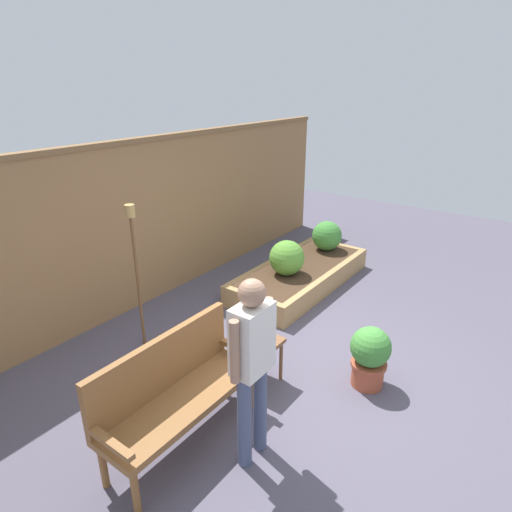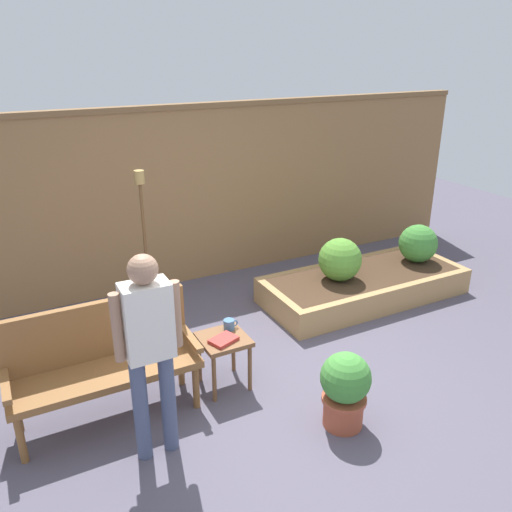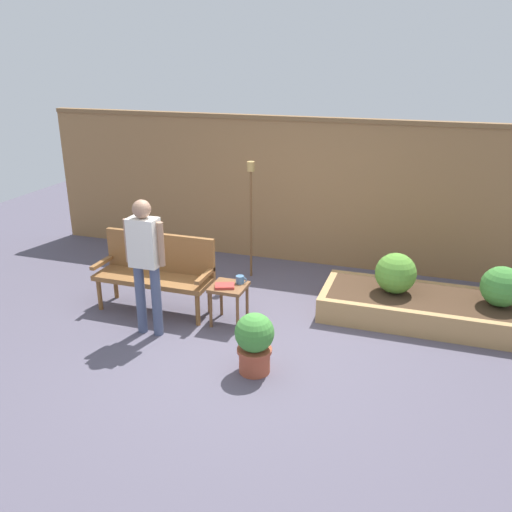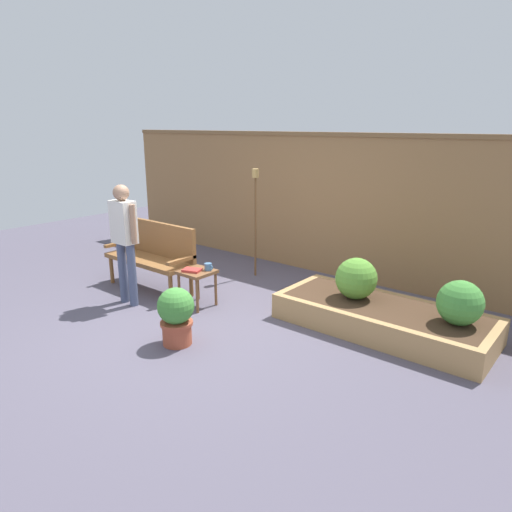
% 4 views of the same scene
% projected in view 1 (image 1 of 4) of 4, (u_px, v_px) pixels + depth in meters
% --- Properties ---
extents(ground_plane, '(14.00, 14.00, 0.00)m').
position_uv_depth(ground_plane, '(307.00, 374.00, 4.50)').
color(ground_plane, '#514C5B').
extents(fence_back, '(8.40, 0.14, 2.16)m').
position_uv_depth(fence_back, '(132.00, 226.00, 5.52)').
color(fence_back, olive).
rests_on(fence_back, ground_plane).
extents(garden_bench, '(1.44, 0.48, 0.94)m').
position_uv_depth(garden_bench, '(174.00, 384.00, 3.50)').
color(garden_bench, brown).
rests_on(garden_bench, ground_plane).
extents(side_table, '(0.40, 0.40, 0.48)m').
position_uv_depth(side_table, '(258.00, 348.00, 4.24)').
color(side_table, brown).
rests_on(side_table, ground_plane).
extents(cup_on_table, '(0.13, 0.10, 0.09)m').
position_uv_depth(cup_on_table, '(255.00, 329.00, 4.32)').
color(cup_on_table, teal).
rests_on(cup_on_table, side_table).
extents(book_on_table, '(0.26, 0.23, 0.03)m').
position_uv_depth(book_on_table, '(261.00, 343.00, 4.15)').
color(book_on_table, '#B2332D').
rests_on(book_on_table, side_table).
extents(potted_boxwood, '(0.39, 0.39, 0.63)m').
position_uv_depth(potted_boxwood, '(370.00, 355.00, 4.22)').
color(potted_boxwood, '#A84C33').
rests_on(potted_boxwood, ground_plane).
extents(raised_planter_bed, '(2.40, 1.00, 0.30)m').
position_uv_depth(raised_planter_bed, '(300.00, 275.00, 6.39)').
color(raised_planter_bed, '#AD8451').
rests_on(raised_planter_bed, ground_plane).
extents(shrub_near_bench, '(0.49, 0.49, 0.49)m').
position_uv_depth(shrub_near_bench, '(287.00, 258.00, 5.98)').
color(shrub_near_bench, brown).
rests_on(shrub_near_bench, raised_planter_bed).
extents(shrub_far_corner, '(0.46, 0.46, 0.46)m').
position_uv_depth(shrub_far_corner, '(327.00, 236.00, 6.85)').
color(shrub_far_corner, brown).
rests_on(shrub_far_corner, raised_planter_bed).
extents(tiki_torch, '(0.10, 0.10, 1.64)m').
position_uv_depth(tiki_torch, '(134.00, 252.00, 4.59)').
color(tiki_torch, brown).
rests_on(tiki_torch, ground_plane).
extents(person_by_bench, '(0.47, 0.20, 1.56)m').
position_uv_depth(person_by_bench, '(252.00, 357.00, 3.19)').
color(person_by_bench, '#475170').
rests_on(person_by_bench, ground_plane).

